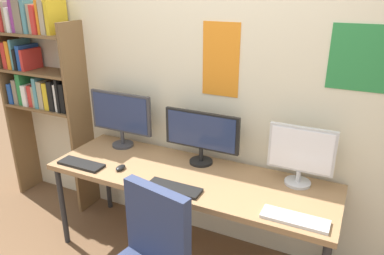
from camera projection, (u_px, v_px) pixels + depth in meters
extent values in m
cube|color=beige|center=(213.00, 86.00, 2.82)|extent=(4.51, 0.10, 2.60)
cube|color=#287F3D|center=(363.00, 58.00, 2.26)|extent=(0.39, 0.01, 0.41)
cube|color=orange|center=(221.00, 60.00, 2.67)|extent=(0.28, 0.01, 0.54)
cube|color=#936D47|center=(189.00, 177.00, 2.68)|extent=(2.11, 0.68, 0.04)
cylinder|color=#262628|center=(62.00, 206.00, 2.99)|extent=(0.04, 0.04, 0.70)
cylinder|color=#262628|center=(107.00, 175.00, 3.47)|extent=(0.04, 0.04, 0.70)
cylinder|color=#262628|center=(332.00, 234.00, 2.65)|extent=(0.04, 0.04, 0.70)
cube|color=brown|center=(18.00, 109.00, 3.64)|extent=(0.03, 0.28, 1.75)
cube|color=brown|center=(80.00, 122.00, 3.31)|extent=(0.03, 0.28, 1.75)
cube|color=brown|center=(46.00, 107.00, 3.44)|extent=(0.76, 0.28, 0.02)
cube|color=brown|center=(41.00, 72.00, 3.32)|extent=(0.76, 0.28, 0.02)
cube|color=brown|center=(35.00, 34.00, 3.20)|extent=(0.76, 0.28, 0.02)
cube|color=#1E4799|center=(19.00, 92.00, 3.53)|extent=(0.05, 0.22, 0.19)
cube|color=gray|center=(24.00, 90.00, 3.50)|extent=(0.05, 0.22, 0.23)
cube|color=#287F3D|center=(28.00, 88.00, 3.47)|extent=(0.05, 0.22, 0.29)
cube|color=white|center=(33.00, 93.00, 3.46)|extent=(0.05, 0.22, 0.20)
cube|color=red|center=(39.00, 94.00, 3.44)|extent=(0.05, 0.22, 0.20)
cube|color=tan|center=(42.00, 95.00, 3.42)|extent=(0.03, 0.22, 0.20)
cube|color=teal|center=(44.00, 91.00, 3.38)|extent=(0.04, 0.22, 0.28)
cube|color=tan|center=(49.00, 93.00, 3.37)|extent=(0.06, 0.22, 0.25)
cube|color=gold|center=(54.00, 94.00, 3.34)|extent=(0.05, 0.22, 0.24)
cube|color=black|center=(59.00, 94.00, 3.31)|extent=(0.05, 0.22, 0.27)
cube|color=white|center=(64.00, 96.00, 3.30)|extent=(0.03, 0.22, 0.25)
cube|color=black|center=(66.00, 94.00, 3.27)|extent=(0.03, 0.22, 0.30)
cube|color=black|center=(71.00, 96.00, 3.27)|extent=(0.05, 0.22, 0.26)
cube|color=red|center=(14.00, 54.00, 3.41)|extent=(0.05, 0.22, 0.24)
cube|color=orange|center=(18.00, 54.00, 3.38)|extent=(0.04, 0.22, 0.25)
cube|color=teal|center=(21.00, 53.00, 3.36)|extent=(0.03, 0.22, 0.27)
cube|color=black|center=(24.00, 58.00, 3.36)|extent=(0.03, 0.22, 0.19)
cube|color=#1E4799|center=(28.00, 57.00, 3.34)|extent=(0.05, 0.22, 0.22)
cube|color=red|center=(31.00, 59.00, 3.32)|extent=(0.03, 0.22, 0.19)
cube|color=#8C338C|center=(6.00, 17.00, 3.28)|extent=(0.05, 0.22, 0.24)
cube|color=red|center=(10.00, 19.00, 3.26)|extent=(0.03, 0.22, 0.21)
cube|color=tan|center=(14.00, 16.00, 3.25)|extent=(0.03, 0.22, 0.25)
cube|color=white|center=(17.00, 19.00, 3.23)|extent=(0.04, 0.22, 0.21)
cube|color=#8C338C|center=(22.00, 14.00, 3.21)|extent=(0.04, 0.22, 0.29)
cube|color=gray|center=(25.00, 14.00, 3.18)|extent=(0.04, 0.22, 0.30)
cube|color=gray|center=(29.00, 16.00, 3.15)|extent=(0.05, 0.22, 0.28)
cube|color=teal|center=(33.00, 15.00, 3.13)|extent=(0.04, 0.22, 0.29)
cube|color=tan|center=(39.00, 18.00, 3.13)|extent=(0.05, 0.22, 0.24)
cube|color=red|center=(42.00, 19.00, 3.10)|extent=(0.05, 0.22, 0.23)
cube|color=orange|center=(47.00, 17.00, 3.08)|extent=(0.03, 0.22, 0.28)
cube|color=tan|center=(51.00, 17.00, 3.07)|extent=(0.05, 0.22, 0.28)
cube|color=gold|center=(56.00, 16.00, 3.04)|extent=(0.04, 0.22, 0.29)
cube|color=navy|center=(157.00, 224.00, 2.10)|extent=(0.45, 0.15, 0.48)
cylinder|color=#38383D|center=(123.00, 145.00, 3.15)|extent=(0.18, 0.18, 0.02)
cylinder|color=#38383D|center=(122.00, 138.00, 3.13)|extent=(0.03, 0.03, 0.11)
cube|color=#38383D|center=(121.00, 113.00, 3.05)|extent=(0.57, 0.03, 0.34)
cube|color=navy|center=(120.00, 113.00, 3.03)|extent=(0.53, 0.01, 0.30)
cylinder|color=black|center=(201.00, 162.00, 2.85)|extent=(0.18, 0.18, 0.02)
cylinder|color=black|center=(201.00, 154.00, 2.83)|extent=(0.03, 0.03, 0.10)
cube|color=black|center=(202.00, 131.00, 2.76)|extent=(0.60, 0.03, 0.29)
cube|color=navy|center=(201.00, 131.00, 2.75)|extent=(0.55, 0.01, 0.26)
cylinder|color=silver|center=(297.00, 182.00, 2.55)|extent=(0.18, 0.18, 0.02)
cylinder|color=silver|center=(298.00, 176.00, 2.53)|extent=(0.03, 0.03, 0.08)
cube|color=silver|center=(301.00, 149.00, 2.46)|extent=(0.44, 0.03, 0.32)
cube|color=white|center=(301.00, 150.00, 2.45)|extent=(0.41, 0.01, 0.29)
cube|color=black|center=(81.00, 164.00, 2.81)|extent=(0.37, 0.13, 0.02)
cube|color=black|center=(174.00, 188.00, 2.48)|extent=(0.38, 0.13, 0.02)
cube|color=silver|center=(295.00, 219.00, 2.15)|extent=(0.39, 0.13, 0.02)
ellipsoid|color=black|center=(121.00, 168.00, 2.74)|extent=(0.06, 0.10, 0.03)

